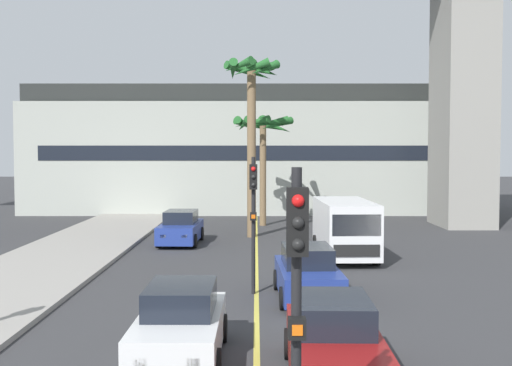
{
  "coord_description": "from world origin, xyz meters",
  "views": [
    {
      "loc": [
        -0.02,
        1.49,
        4.38
      ],
      "look_at": [
        0.0,
        14.0,
        3.75
      ],
      "focal_mm": 44.83,
      "sensor_mm": 36.0,
      "label": 1
    }
  ],
  "objects": [
    {
      "name": "car_queue_fourth",
      "position": [
        -1.6,
        14.72,
        0.72
      ],
      "size": [
        1.84,
        4.1,
        1.56
      ],
      "color": "white",
      "rests_on": "ground"
    },
    {
      "name": "pier_building_backdrop",
      "position": [
        0.0,
        48.25,
        4.39
      ],
      "size": [
        32.5,
        8.04,
        8.91
      ],
      "color": "#ADB2A8",
      "rests_on": "ground"
    },
    {
      "name": "traffic_light_median_far",
      "position": [
        -0.1,
        20.8,
        2.71
      ],
      "size": [
        0.24,
        0.37,
        4.2
      ],
      "color": "black",
      "rests_on": "ground"
    },
    {
      "name": "car_queue_front",
      "position": [
        1.47,
        13.52,
        0.72
      ],
      "size": [
        1.91,
        4.14,
        1.56
      ],
      "color": "maroon",
      "rests_on": "ground"
    },
    {
      "name": "car_queue_second",
      "position": [
        -3.57,
        31.46,
        0.72
      ],
      "size": [
        1.95,
        4.16,
        1.56
      ],
      "color": "navy",
      "rests_on": "ground"
    },
    {
      "name": "traffic_light_median_near",
      "position": [
        0.44,
        8.59,
        2.71
      ],
      "size": [
        0.24,
        0.37,
        4.2
      ],
      "color": "black",
      "rests_on": "ground"
    },
    {
      "name": "palm_tree_near_median",
      "position": [
        0.35,
        38.82,
        5.43
      ],
      "size": [
        3.6,
        3.65,
        6.47
      ],
      "color": "brown",
      "rests_on": "ground"
    },
    {
      "name": "delivery_van",
      "position": [
        3.59,
        27.29,
        1.29
      ],
      "size": [
        2.27,
        5.3,
        2.36
      ],
      "color": "white",
      "rests_on": "ground"
    },
    {
      "name": "palm_tree_mid_median",
      "position": [
        -0.23,
        33.82,
        7.01
      ],
      "size": [
        2.99,
        2.99,
        9.05
      ],
      "color": "brown",
      "rests_on": "ground"
    },
    {
      "name": "lane_stripe_center",
      "position": [
        0.0,
        24.0,
        0.0
      ],
      "size": [
        0.14,
        56.0,
        0.01
      ],
      "primitive_type": "cube",
      "color": "#DBCC4C",
      "rests_on": "ground"
    },
    {
      "name": "car_queue_third",
      "position": [
        1.51,
        20.25,
        0.72
      ],
      "size": [
        1.95,
        4.16,
        1.56
      ],
      "color": "navy",
      "rests_on": "ground"
    }
  ]
}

